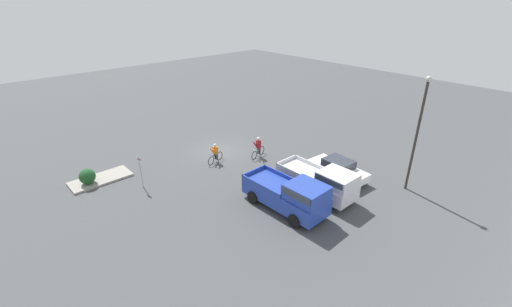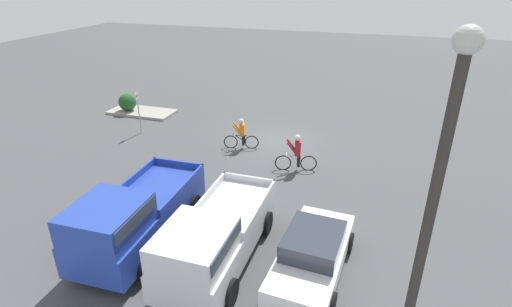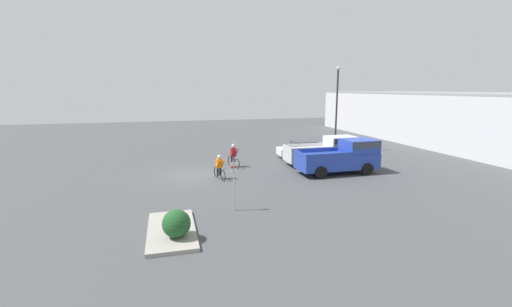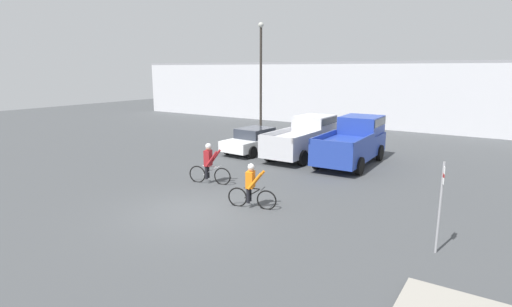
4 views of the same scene
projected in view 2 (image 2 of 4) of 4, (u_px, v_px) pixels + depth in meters
ground_plane at (277, 141)px, 20.90m from camera, size 80.00×80.00×0.00m
sedan_0 at (313, 253)px, 11.57m from camera, size 2.13×4.39×1.39m
pickup_truck_0 at (213, 238)px, 11.57m from camera, size 2.19×5.44×2.10m
pickup_truck_1 at (133, 217)px, 12.44m from camera, size 2.40×5.52×2.26m
cyclist_0 at (241, 134)px, 19.70m from camera, size 1.70×0.58×1.59m
cyclist_1 at (297, 153)px, 17.49m from camera, size 1.81×0.61×1.73m
fire_lane_sign at (138, 108)px, 21.25m from camera, size 0.10×0.30×2.42m
lamppost at (422, 248)px, 5.93m from camera, size 0.36×0.36×7.62m
curb_island at (142, 112)px, 24.85m from camera, size 4.06×1.86×0.15m
shrub at (127, 102)px, 24.67m from camera, size 1.07×1.07×1.07m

